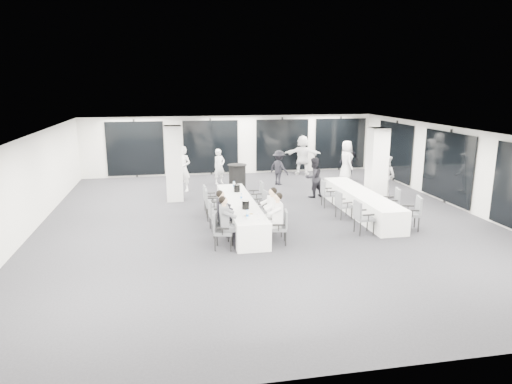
{
  "coord_description": "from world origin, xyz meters",
  "views": [
    {
      "loc": [
        -2.9,
        -13.72,
        4.27
      ],
      "look_at": [
        -0.34,
        -0.2,
        1.0
      ],
      "focal_mm": 32.0,
      "sensor_mm": 36.0,
      "label": 1
    }
  ],
  "objects_px": {
    "standing_guest_a": "(219,164)",
    "standing_guest_f": "(303,152)",
    "chair_main_left_near": "(220,228)",
    "standing_guest_h": "(386,173)",
    "chair_main_left_second": "(218,223)",
    "chair_main_right_fourth": "(262,203)",
    "standing_guest_e": "(346,158)",
    "chair_main_left_far": "(209,197)",
    "chair_side_left_mid": "(342,203)",
    "chair_side_right_mid": "(393,201)",
    "chair_side_right_near": "(413,211)",
    "cocktail_table": "(237,178)",
    "standing_guest_c": "(279,165)",
    "standing_guest_d": "(349,158)",
    "chair_main_left_fourth": "(211,203)",
    "standing_guest_b": "(314,175)",
    "chair_main_left_mid": "(215,214)",
    "chair_side_right_far": "(372,191)",
    "banquet_table_main": "(240,213)",
    "banquet_table_side": "(361,203)",
    "chair_main_right_mid": "(269,208)",
    "ice_bucket_near": "(246,205)",
    "chair_main_right_second": "(275,218)",
    "chair_main_right_near": "(281,225)",
    "chair_side_left_near": "(362,215)",
    "chair_side_left_far": "(327,192)",
    "standing_guest_g": "(183,166)",
    "chair_main_right_far": "(258,194)"
  },
  "relations": [
    {
      "from": "standing_guest_a",
      "to": "standing_guest_f",
      "type": "xyz_separation_m",
      "value": [
        4.17,
        1.38,
        0.2
      ]
    },
    {
      "from": "chair_main_left_near",
      "to": "standing_guest_h",
      "type": "bearing_deg",
      "value": 136.74
    },
    {
      "from": "chair_main_left_second",
      "to": "standing_guest_a",
      "type": "distance_m",
      "value": 7.48
    },
    {
      "from": "chair_main_right_fourth",
      "to": "standing_guest_e",
      "type": "relative_size",
      "value": 0.43
    },
    {
      "from": "chair_main_left_far",
      "to": "chair_side_left_mid",
      "type": "relative_size",
      "value": 1.04
    },
    {
      "from": "chair_side_right_mid",
      "to": "chair_side_right_near",
      "type": "bearing_deg",
      "value": -166.39
    },
    {
      "from": "cocktail_table",
      "to": "standing_guest_c",
      "type": "bearing_deg",
      "value": 22.9
    },
    {
      "from": "standing_guest_d",
      "to": "chair_main_left_far",
      "type": "bearing_deg",
      "value": 13.42
    },
    {
      "from": "chair_side_right_mid",
      "to": "standing_guest_c",
      "type": "height_order",
      "value": "standing_guest_c"
    },
    {
      "from": "standing_guest_e",
      "to": "standing_guest_f",
      "type": "distance_m",
      "value": 2.34
    },
    {
      "from": "chair_main_left_second",
      "to": "standing_guest_f",
      "type": "bearing_deg",
      "value": 151.13
    },
    {
      "from": "chair_main_left_fourth",
      "to": "standing_guest_b",
      "type": "xyz_separation_m",
      "value": [
        4.15,
        2.27,
        0.31
      ]
    },
    {
      "from": "chair_main_left_mid",
      "to": "chair_side_right_far",
      "type": "bearing_deg",
      "value": 102.4
    },
    {
      "from": "banquet_table_main",
      "to": "chair_main_left_far",
      "type": "height_order",
      "value": "chair_main_left_far"
    },
    {
      "from": "chair_main_left_mid",
      "to": "cocktail_table",
      "type": "bearing_deg",
      "value": 159.65
    },
    {
      "from": "standing_guest_a",
      "to": "chair_side_left_mid",
      "type": "bearing_deg",
      "value": -92.16
    },
    {
      "from": "chair_side_right_far",
      "to": "standing_guest_f",
      "type": "height_order",
      "value": "standing_guest_f"
    },
    {
      "from": "banquet_table_side",
      "to": "standing_guest_d",
      "type": "bearing_deg",
      "value": 72.3
    },
    {
      "from": "chair_main_left_second",
      "to": "chair_main_right_mid",
      "type": "distance_m",
      "value": 1.95
    },
    {
      "from": "chair_main_left_far",
      "to": "chair_main_right_mid",
      "type": "distance_m",
      "value": 2.55
    },
    {
      "from": "ice_bucket_near",
      "to": "chair_main_right_mid",
      "type": "bearing_deg",
      "value": 34.88
    },
    {
      "from": "chair_main_left_second",
      "to": "chair_main_right_second",
      "type": "bearing_deg",
      "value": 93.77
    },
    {
      "from": "chair_side_left_mid",
      "to": "chair_main_right_second",
      "type": "bearing_deg",
      "value": -68.71
    },
    {
      "from": "chair_main_right_fourth",
      "to": "chair_side_right_near",
      "type": "bearing_deg",
      "value": -128.14
    },
    {
      "from": "banquet_table_side",
      "to": "chair_main_right_near",
      "type": "bearing_deg",
      "value": -144.48
    },
    {
      "from": "chair_main_left_far",
      "to": "chair_side_left_near",
      "type": "relative_size",
      "value": 0.95
    },
    {
      "from": "chair_main_left_mid",
      "to": "chair_side_left_far",
      "type": "xyz_separation_m",
      "value": [
        4.17,
        1.93,
        0.03
      ]
    },
    {
      "from": "chair_main_left_near",
      "to": "chair_side_left_mid",
      "type": "distance_m",
      "value": 4.65
    },
    {
      "from": "chair_main_left_fourth",
      "to": "standing_guest_g",
      "type": "relative_size",
      "value": 0.47
    },
    {
      "from": "banquet_table_main",
      "to": "standing_guest_f",
      "type": "relative_size",
      "value": 2.34
    },
    {
      "from": "standing_guest_f",
      "to": "chair_main_left_far",
      "type": "bearing_deg",
      "value": 65.29
    },
    {
      "from": "chair_side_left_near",
      "to": "standing_guest_h",
      "type": "xyz_separation_m",
      "value": [
        2.78,
        4.15,
        0.35
      ]
    },
    {
      "from": "chair_side_right_mid",
      "to": "standing_guest_d",
      "type": "bearing_deg",
      "value": 5.02
    },
    {
      "from": "chair_main_right_fourth",
      "to": "chair_side_left_near",
      "type": "bearing_deg",
      "value": -142.53
    },
    {
      "from": "banquet_table_main",
      "to": "standing_guest_g",
      "type": "bearing_deg",
      "value": 107.5
    },
    {
      "from": "banquet_table_side",
      "to": "chair_main_right_far",
      "type": "height_order",
      "value": "chair_main_right_far"
    },
    {
      "from": "chair_main_left_second",
      "to": "chair_main_right_fourth",
      "type": "xyz_separation_m",
      "value": [
        1.65,
        1.96,
        0.0
      ]
    },
    {
      "from": "chair_side_right_mid",
      "to": "standing_guest_c",
      "type": "bearing_deg",
      "value": 37.4
    },
    {
      "from": "chair_main_right_fourth",
      "to": "standing_guest_e",
      "type": "bearing_deg",
      "value": -55.64
    },
    {
      "from": "chair_main_right_mid",
      "to": "standing_guest_d",
      "type": "relative_size",
      "value": 0.51
    },
    {
      "from": "chair_main_right_far",
      "to": "chair_side_right_far",
      "type": "height_order",
      "value": "chair_main_right_far"
    },
    {
      "from": "standing_guest_f",
      "to": "ice_bucket_near",
      "type": "distance_m",
      "value": 9.35
    },
    {
      "from": "chair_side_right_far",
      "to": "standing_guest_c",
      "type": "xyz_separation_m",
      "value": [
        -2.47,
        4.04,
        0.31
      ]
    },
    {
      "from": "chair_main_right_near",
      "to": "standing_guest_g",
      "type": "bearing_deg",
      "value": 28.54
    },
    {
      "from": "standing_guest_e",
      "to": "chair_main_right_far",
      "type": "bearing_deg",
      "value": 129.55
    },
    {
      "from": "chair_side_right_mid",
      "to": "ice_bucket_near",
      "type": "relative_size",
      "value": 4.02
    },
    {
      "from": "chair_main_left_fourth",
      "to": "standing_guest_h",
      "type": "height_order",
      "value": "standing_guest_h"
    },
    {
      "from": "chair_main_left_mid",
      "to": "banquet_table_side",
      "type": "bearing_deg",
      "value": 95.33
    },
    {
      "from": "banquet_table_main",
      "to": "standing_guest_e",
      "type": "height_order",
      "value": "standing_guest_e"
    },
    {
      "from": "chair_main_left_near",
      "to": "standing_guest_e",
      "type": "distance_m",
      "value": 10.13
    }
  ]
}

